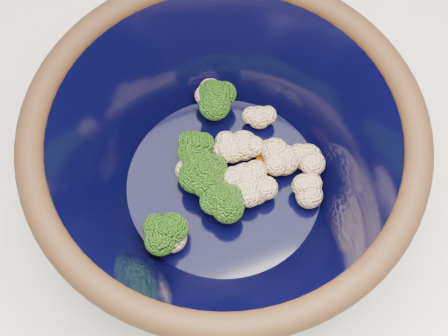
# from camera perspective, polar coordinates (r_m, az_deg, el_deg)

# --- Properties ---
(ground) EXTENTS (3.00, 3.00, 0.00)m
(ground) POSITION_cam_1_polar(r_m,az_deg,el_deg) (1.56, 0.69, -14.13)
(ground) COLOR #9E7A54
(ground) RESTS_ON ground
(counter) EXTENTS (1.20, 1.20, 0.90)m
(counter) POSITION_cam_1_polar(r_m,az_deg,el_deg) (1.12, 0.94, -9.75)
(counter) COLOR silver
(counter) RESTS_ON ground
(mixing_bowl) EXTENTS (0.41, 0.41, 0.16)m
(mixing_bowl) POSITION_cam_1_polar(r_m,az_deg,el_deg) (0.60, 0.00, 0.63)
(mixing_bowl) COLOR black
(mixing_bowl) RESTS_ON counter
(vegetable_pile) EXTENTS (0.20, 0.17, 0.05)m
(vegetable_pile) POSITION_cam_1_polar(r_m,az_deg,el_deg) (0.63, -0.06, 0.09)
(vegetable_pile) COLOR #608442
(vegetable_pile) RESTS_ON mixing_bowl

